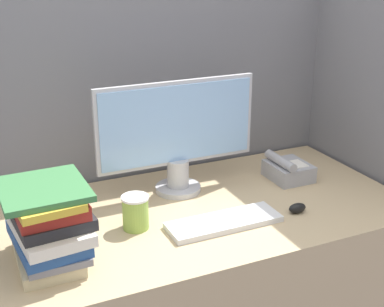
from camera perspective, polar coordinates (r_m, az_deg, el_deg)
cubicle_panel_rear at (r=2.25m, az=-4.04°, el=0.90°), size 1.92×0.04×1.71m
cubicle_panel_right at (r=2.33m, az=18.27°, el=0.64°), size 0.04×0.83×1.71m
desk at (r=2.12m, az=0.50°, el=-15.03°), size 1.52×0.77×0.75m
monitor at (r=1.99m, az=-1.69°, el=1.79°), size 0.62×0.17×0.43m
keyboard at (r=1.82m, az=3.43°, el=-7.32°), size 0.39×0.13×0.02m
mouse at (r=1.93m, az=11.17°, el=-5.73°), size 0.07×0.04×0.03m
coffee_cup at (r=1.79m, az=-6.05°, el=-6.25°), size 0.09×0.09×0.12m
book_stack at (r=1.62m, az=-15.13°, el=-7.18°), size 0.25×0.31×0.25m
desk_telephone at (r=2.19m, az=10.17°, el=-1.72°), size 0.15×0.18×0.10m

